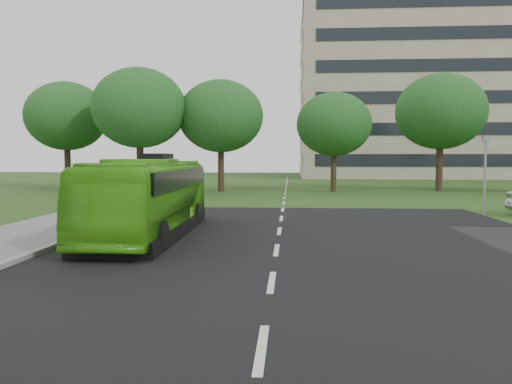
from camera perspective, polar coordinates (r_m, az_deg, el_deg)
ground at (r=13.63m, az=2.12°, el=-8.25°), size 160.00×160.00×0.00m
street_surfaces at (r=36.19m, az=2.69°, el=-0.54°), size 120.00×120.00×0.15m
office_building at (r=78.88m, az=20.15°, el=10.75°), size 40.10×20.10×25.00m
tree_park_a at (r=41.72m, az=-13.19°, el=9.30°), size 7.57×7.57×10.06m
tree_park_b at (r=42.28m, az=-4.05°, el=8.62°), size 7.13×7.13×9.35m
tree_park_c at (r=42.33m, az=8.91°, el=7.65°), size 6.24×6.24×8.29m
tree_park_d at (r=45.41m, az=20.36°, el=8.61°), size 7.53×7.53×9.95m
tree_park_f at (r=48.33m, az=-20.85°, el=8.08°), size 7.22×7.22×9.64m
bus at (r=18.74m, az=-12.00°, el=-0.61°), size 2.49×10.18×2.83m
camera_pole at (r=27.06m, az=24.73°, el=2.92°), size 0.39×0.36×3.96m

